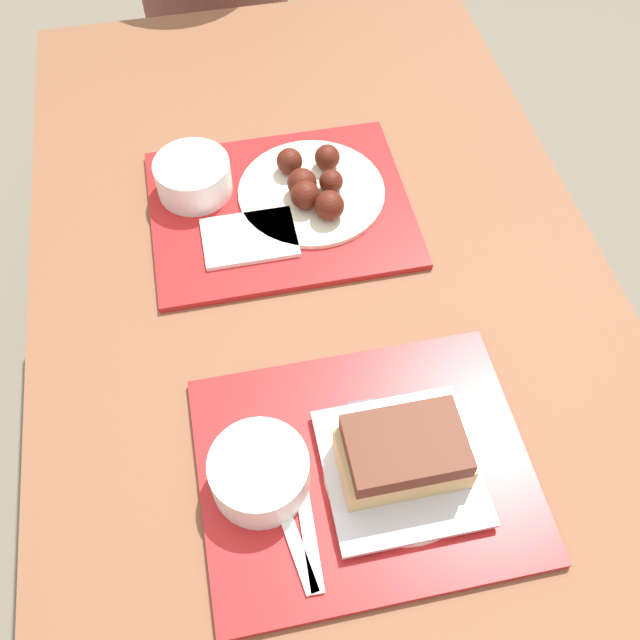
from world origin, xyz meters
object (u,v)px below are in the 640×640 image
at_px(tray_near, 365,468).
at_px(brisket_sandwich_plate, 403,459).
at_px(bowl_coleslaw_far, 193,175).
at_px(wings_plate_far, 312,187).
at_px(bowl_coleslaw_near, 259,472).
at_px(tray_far, 280,208).

relative_size(tray_near, brisket_sandwich_plate, 2.15).
xyz_separation_m(bowl_coleslaw_far, wings_plate_far, (0.18, -0.05, -0.01)).
distance_m(tray_near, bowl_coleslaw_far, 0.55).
height_order(bowl_coleslaw_near, bowl_coleslaw_far, same).
xyz_separation_m(brisket_sandwich_plate, wings_plate_far, (-0.02, 0.49, -0.02)).
bearing_deg(wings_plate_far, bowl_coleslaw_near, -108.48).
xyz_separation_m(tray_near, bowl_coleslaw_near, (-0.13, 0.01, 0.04)).
xyz_separation_m(tray_near, brisket_sandwich_plate, (0.04, -0.01, 0.04)).
bearing_deg(wings_plate_far, tray_far, -166.51).
xyz_separation_m(tray_far, bowl_coleslaw_far, (-0.13, 0.06, 0.04)).
bearing_deg(tray_far, bowl_coleslaw_near, -102.56).
bearing_deg(bowl_coleslaw_far, tray_far, -25.78).
bearing_deg(brisket_sandwich_plate, tray_near, 160.93).
bearing_deg(wings_plate_far, brisket_sandwich_plate, -88.23).
height_order(tray_far, bowl_coleslaw_near, bowl_coleslaw_near).
bearing_deg(tray_near, wings_plate_far, 86.81).
xyz_separation_m(tray_far, wings_plate_far, (0.06, 0.01, 0.02)).
height_order(tray_far, brisket_sandwich_plate, brisket_sandwich_plate).
bearing_deg(tray_far, tray_near, -86.43).
bearing_deg(bowl_coleslaw_near, tray_far, 77.44).
bearing_deg(bowl_coleslaw_near, brisket_sandwich_plate, -6.63).
relative_size(tray_near, tray_far, 1.00).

